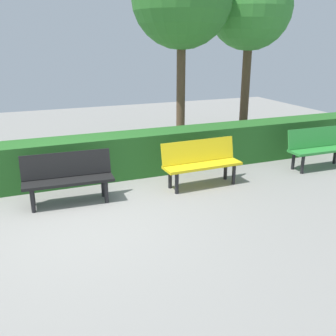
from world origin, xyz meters
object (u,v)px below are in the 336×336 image
bench_black (68,176)px  tree_near (250,8)px  bench_yellow (201,161)px  bench_green (319,146)px

bench_black → tree_near: tree_near is taller
bench_yellow → tree_near: 5.26m
bench_green → bench_black: 5.29m
bench_yellow → bench_black: size_ratio=1.01×
bench_green → bench_yellow: (2.83, 0.01, 0.00)m
bench_green → tree_near: (-0.13, -3.17, 2.97)m
bench_green → bench_black: size_ratio=0.95×
tree_near → bench_yellow: bearing=47.0°
bench_yellow → bench_black: bearing=-3.5°
bench_black → tree_near: size_ratio=0.33×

